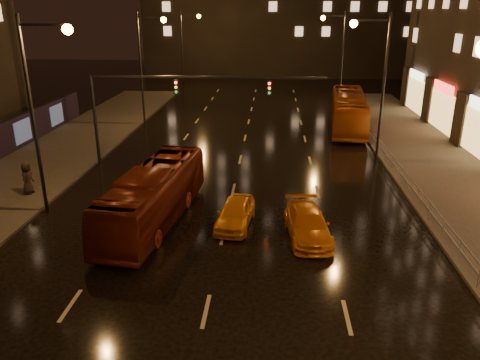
% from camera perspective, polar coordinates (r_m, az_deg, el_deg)
% --- Properties ---
extents(ground, '(140.00, 140.00, 0.00)m').
position_cam_1_polar(ground, '(31.75, -0.23, 1.43)').
color(ground, black).
rests_on(ground, ground).
extents(sidewalk_left, '(7.00, 70.00, 0.15)m').
position_cam_1_polar(sidewalk_left, '(31.19, -26.54, -0.99)').
color(sidewalk_left, '#38332D').
rests_on(sidewalk_left, ground).
extents(sidewalk_right, '(7.00, 70.00, 0.15)m').
position_cam_1_polar(sidewalk_right, '(29.24, 26.42, -2.30)').
color(sidewalk_right, '#38332D').
rests_on(sidewalk_right, ground).
extents(traffic_signal, '(15.31, 0.32, 6.20)m').
position_cam_1_polar(traffic_signal, '(31.33, -9.65, 9.84)').
color(traffic_signal, black).
rests_on(traffic_signal, ground).
extents(railing_right, '(0.05, 56.00, 1.00)m').
position_cam_1_polar(railing_right, '(30.56, 18.93, 1.32)').
color(railing_right, '#99999E').
rests_on(railing_right, sidewalk_right).
extents(bus_red, '(3.61, 10.41, 2.84)m').
position_cam_1_polar(bus_red, '(23.80, -10.42, -1.82)').
color(bus_red, '#611B0D').
rests_on(bus_red, ground).
extents(bus_curb, '(4.04, 12.13, 3.31)m').
position_cam_1_polar(bus_curb, '(43.08, 13.08, 8.21)').
color(bus_curb, '#933E0E').
rests_on(bus_curb, ground).
extents(taxi_near, '(2.02, 4.10, 1.34)m').
position_cam_1_polar(taxi_near, '(23.22, -0.58, -4.05)').
color(taxi_near, orange).
rests_on(taxi_near, ground).
extents(taxi_far, '(2.32, 4.73, 1.32)m').
position_cam_1_polar(taxi_far, '(22.32, 8.25, -5.35)').
color(taxi_far, orange).
rests_on(taxi_far, ground).
extents(pedestrian_c, '(0.59, 0.90, 1.85)m').
position_cam_1_polar(pedestrian_c, '(29.38, -24.53, 0.19)').
color(pedestrian_c, black).
rests_on(pedestrian_c, sidewalk_left).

